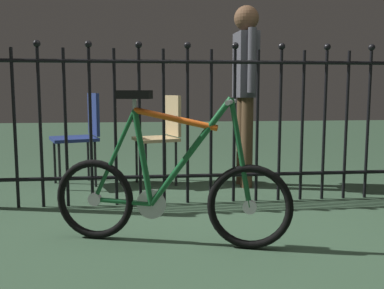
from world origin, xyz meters
The scene contains 6 objects.
ground_plane centered at (0.00, 0.00, 0.00)m, with size 20.00×20.00×0.00m, color #324D37.
iron_fence centered at (-0.06, 0.81, 0.68)m, with size 3.41×0.07×1.36m.
bicycle centered at (-0.35, -0.12, 0.32)m, with size 1.39×0.54×0.91m.
chair_tan centered at (-0.30, 1.58, 0.52)m, with size 0.47×0.47×0.86m.
chair_navy centered at (-1.08, 1.63, 0.53)m, with size 0.52×0.52×0.89m.
person_visitor centered at (0.46, 1.40, 1.01)m, with size 0.23×0.48×1.69m.
Camera 1 is at (-0.50, -2.65, 0.91)m, focal length 40.82 mm.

